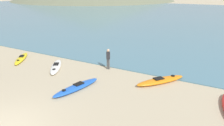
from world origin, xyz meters
name	(u,v)px	position (x,y,z in m)	size (l,w,h in m)	color
bay_water	(193,16)	(0.00, 43.90, 0.03)	(160.00, 70.00, 0.06)	teal
kayak_on_sand_0	(77,87)	(0.34, 4.68, 0.15)	(1.29, 3.41, 0.34)	blue
kayak_on_sand_1	(56,67)	(-3.23, 6.76, 0.13)	(2.41, 3.04, 0.30)	white
kayak_on_sand_2	(161,80)	(4.35, 8.02, 0.16)	(2.62, 3.26, 0.35)	orange
kayak_on_sand_3	(21,58)	(-7.14, 6.87, 0.13)	(2.39, 2.97, 0.30)	yellow
person_near_waterline	(108,58)	(0.25, 8.52, 0.87)	(0.31, 0.22, 1.52)	#4C4C4C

